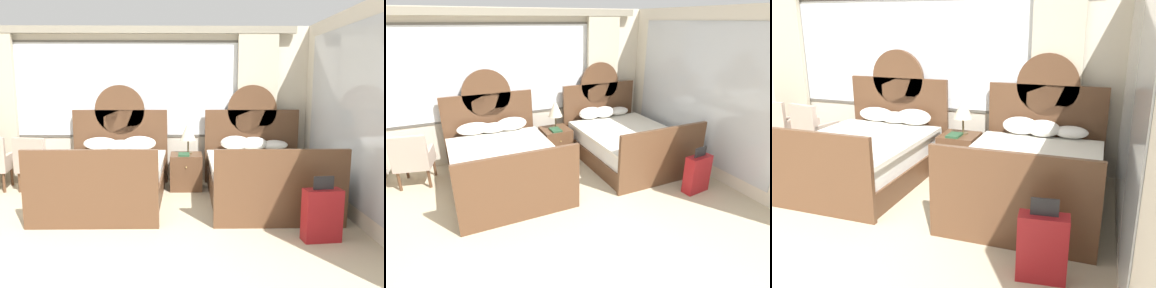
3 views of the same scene
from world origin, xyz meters
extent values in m
cube|color=beige|center=(0.00, 3.81, 1.35)|extent=(6.26, 0.07, 2.70)
cube|color=#605B52|center=(0.00, 3.76, 1.63)|extent=(4.16, 0.02, 1.66)
cube|color=white|center=(0.00, 3.76, 1.63)|extent=(4.08, 0.02, 1.58)
cube|color=#C1B79E|center=(2.25, 3.67, 1.30)|extent=(0.68, 0.08, 2.60)
cube|color=gray|center=(0.00, 3.67, 2.62)|extent=(5.76, 0.10, 0.12)
cube|color=beige|center=(3.17, 1.59, 1.35)|extent=(0.07, 4.37, 2.70)
cube|color=#B2B7BC|center=(3.12, 1.89, 1.35)|extent=(0.01, 3.06, 2.27)
cube|color=brown|center=(-0.12, 2.55, 0.15)|extent=(1.54, 2.07, 0.30)
cube|color=white|center=(-0.12, 2.55, 0.43)|extent=(1.48, 1.97, 0.26)
cube|color=silver|center=(-0.12, 2.47, 0.59)|extent=(1.58, 1.87, 0.06)
cube|color=brown|center=(-0.12, 3.62, 0.64)|extent=(1.62, 0.06, 1.28)
cylinder|color=brown|center=(-0.12, 3.62, 1.28)|extent=(0.85, 0.06, 0.85)
cube|color=brown|center=(-0.12, 1.49, 0.49)|extent=(1.62, 0.06, 0.97)
ellipsoid|color=white|center=(-0.43, 3.43, 0.73)|extent=(0.58, 0.25, 0.22)
ellipsoid|color=white|center=(-0.09, 3.41, 0.71)|extent=(0.52, 0.28, 0.17)
ellipsoid|color=white|center=(0.23, 3.39, 0.74)|extent=(0.55, 0.28, 0.24)
cube|color=brown|center=(2.15, 2.55, 0.15)|extent=(1.54, 2.07, 0.30)
cube|color=white|center=(2.15, 2.55, 0.43)|extent=(1.48, 1.97, 0.26)
cube|color=silver|center=(2.15, 2.47, 0.59)|extent=(1.58, 1.87, 0.06)
cube|color=brown|center=(2.15, 3.62, 0.64)|extent=(1.62, 0.06, 1.28)
cylinder|color=brown|center=(2.15, 3.62, 1.28)|extent=(0.85, 0.06, 0.85)
cube|color=brown|center=(2.15, 1.49, 0.49)|extent=(1.62, 0.06, 0.97)
ellipsoid|color=white|center=(1.85, 3.40, 0.74)|extent=(0.50, 0.29, 0.24)
ellipsoid|color=white|center=(2.16, 3.38, 0.73)|extent=(0.45, 0.33, 0.22)
ellipsoid|color=white|center=(2.52, 3.42, 0.70)|extent=(0.45, 0.29, 0.16)
cube|color=brown|center=(1.02, 3.23, 0.29)|extent=(0.52, 0.52, 0.58)
sphere|color=tan|center=(1.02, 2.96, 0.42)|extent=(0.02, 0.02, 0.02)
cylinder|color=brown|center=(1.05, 3.29, 0.59)|extent=(0.14, 0.14, 0.02)
cylinder|color=brown|center=(1.05, 3.29, 0.70)|extent=(0.03, 0.03, 0.20)
cone|color=beige|center=(1.05, 3.29, 0.96)|extent=(0.27, 0.27, 0.31)
cube|color=#285133|center=(0.98, 3.13, 0.60)|extent=(0.18, 0.26, 0.03)
cube|color=#B29E8E|center=(-1.41, 3.21, 0.37)|extent=(0.63, 0.63, 0.10)
cube|color=#B29E8E|center=(-1.45, 2.99, 0.65)|extent=(0.54, 0.18, 0.47)
cube|color=#B29E8E|center=(-1.17, 3.16, 0.50)|extent=(0.15, 0.48, 0.16)
cube|color=#B29E8E|center=(-1.64, 3.26, 0.50)|extent=(0.15, 0.48, 0.16)
cylinder|color=brown|center=(-1.15, 3.38, 0.16)|extent=(0.04, 0.04, 0.32)
cylinder|color=brown|center=(-1.58, 3.47, 0.16)|extent=(0.04, 0.04, 0.32)
cylinder|color=brown|center=(-1.24, 2.96, 0.16)|extent=(0.04, 0.04, 0.32)
cylinder|color=brown|center=(-1.66, 3.04, 0.16)|extent=(0.04, 0.04, 0.32)
cube|color=#B29E8E|center=(-1.92, 3.25, 0.50)|extent=(0.14, 0.48, 0.16)
cylinder|color=brown|center=(-1.98, 3.46, 0.16)|extent=(0.04, 0.04, 0.32)
cylinder|color=brown|center=(-1.91, 3.03, 0.16)|extent=(0.04, 0.04, 0.32)
cylinder|color=brown|center=(-2.10, 3.41, 0.16)|extent=(0.04, 0.04, 0.32)
cube|color=maroon|center=(2.52, 1.10, 0.30)|extent=(0.43, 0.22, 0.59)
cube|color=#232326|center=(2.52, 1.10, 0.67)|extent=(0.23, 0.04, 0.15)
cylinder|color=black|center=(2.35, 1.08, 0.03)|extent=(0.05, 0.03, 0.05)
cylinder|color=black|center=(2.68, 1.12, 0.03)|extent=(0.05, 0.03, 0.05)
camera|label=1|loc=(1.02, -2.86, 1.75)|focal=35.20mm
camera|label=2|loc=(-0.92, -1.98, 2.50)|focal=28.98mm
camera|label=3|loc=(2.88, -1.89, 2.07)|focal=37.61mm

